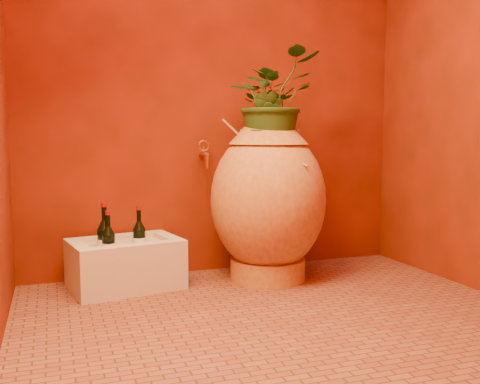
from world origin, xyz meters
name	(u,v)px	position (x,y,z in m)	size (l,w,h in m)	color
floor	(279,316)	(0.00, 0.00, 0.00)	(2.50, 2.50, 0.00)	brown
wall_back	(218,78)	(0.00, 1.00, 1.25)	(2.50, 0.02, 2.50)	#4F1904
amphora	(268,199)	(0.21, 0.65, 0.50)	(0.88, 0.88, 1.00)	#CB8339
stone_basin	(125,265)	(-0.64, 0.75, 0.14)	(0.67, 0.52, 0.28)	beige
wine_bottle_a	(139,240)	(-0.55, 0.79, 0.27)	(0.08, 0.08, 0.31)	black
wine_bottle_b	(105,242)	(-0.76, 0.73, 0.28)	(0.09, 0.09, 0.35)	black
wine_bottle_c	(109,246)	(-0.74, 0.70, 0.27)	(0.08, 0.08, 0.31)	black
wall_tap	(204,153)	(-0.12, 0.91, 0.77)	(0.08, 0.16, 0.17)	#B27229
plant_main	(272,101)	(0.23, 0.65, 1.09)	(0.54, 0.47, 0.60)	#204016
plant_side	(266,125)	(0.16, 0.57, 0.94)	(0.21, 0.17, 0.39)	#204016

